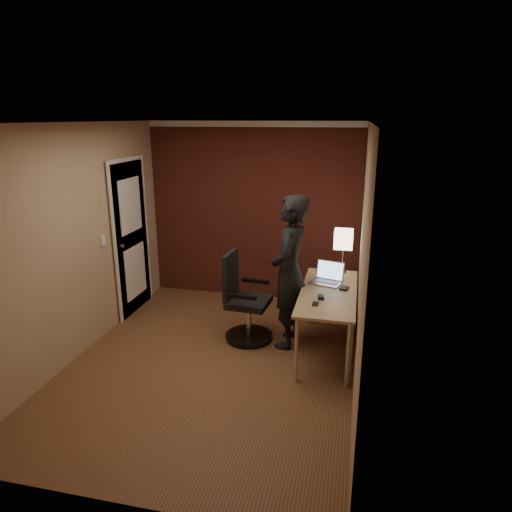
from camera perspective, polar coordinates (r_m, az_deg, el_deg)
name	(u,v)px	position (r m, az deg, el deg)	size (l,w,h in m)	color
room	(227,209)	(6.13, -3.67, 5.86)	(4.00, 4.00, 4.00)	brown
desk	(335,302)	(5.09, 9.81, -5.75)	(0.60, 1.50, 0.73)	tan
desk_lamp	(344,240)	(5.54, 10.89, 2.03)	(0.22, 0.22, 0.54)	silver
laptop	(328,277)	(5.30, 8.98, -2.56)	(0.39, 0.34, 0.23)	silver
mouse	(321,297)	(4.83, 8.10, -5.12)	(0.06, 0.10, 0.03)	black
phone	(315,304)	(4.68, 7.43, -5.96)	(0.06, 0.12, 0.01)	black
wallet	(344,288)	(5.13, 10.95, -3.98)	(0.09, 0.11, 0.02)	black
office_chair	(243,303)	(5.39, -1.58, -5.85)	(0.56, 0.60, 1.04)	black
person	(289,272)	(5.13, 4.19, -2.07)	(0.64, 0.42, 1.75)	black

